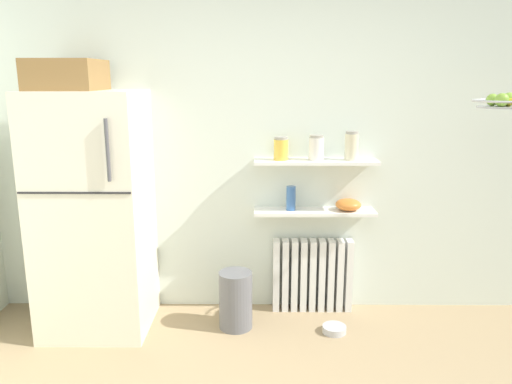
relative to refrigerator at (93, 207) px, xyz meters
The scene contains 13 objects.
back_wall 1.43m from the refrigerator, 16.52° to the left, with size 7.04×0.10×2.60m, color silver.
refrigerator is the anchor object (origin of this frame).
radiator 1.76m from the refrigerator, ahead, with size 0.63×0.12×0.59m.
wall_shelf_lower 1.65m from the refrigerator, ahead, with size 0.93×0.22×0.03m, color white.
wall_shelf_upper 1.67m from the refrigerator, ahead, with size 0.93×0.22×0.03m, color white.
storage_jar_0 1.44m from the refrigerator, ahead, with size 0.11×0.11×0.17m.
storage_jar_1 1.69m from the refrigerator, ahead, with size 0.11×0.11×0.19m.
storage_jar_2 1.95m from the refrigerator, ahead, with size 0.10×0.10×0.22m.
vase 1.46m from the refrigerator, ahead, with size 0.07×0.07×0.19m, color #38609E.
shelf_bowl 1.90m from the refrigerator, ahead, with size 0.20×0.20×0.09m, color orange.
trash_bin 1.24m from the refrigerator, ahead, with size 0.25×0.25×0.44m, color slate.
pet_food_bowl 1.98m from the refrigerator, ahead, with size 0.18×0.18×0.05m, color #B7B7BC.
hanging_fruit_basket 2.86m from the refrigerator, ahead, with size 0.34×0.34×0.10m.
Camera 1 is at (-0.11, -1.80, 1.84)m, focal length 34.86 mm.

